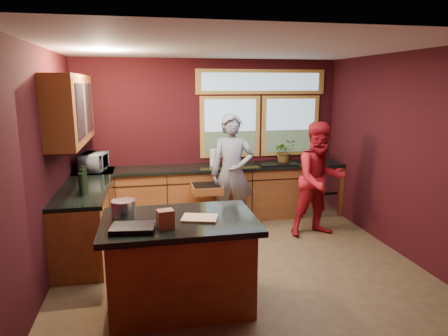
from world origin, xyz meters
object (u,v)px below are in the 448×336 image
object	(u,v)px
person_red	(320,180)
island	(180,262)
cutting_board	(200,218)
person_grey	(232,173)
stock_pot	(123,209)

from	to	relation	value
person_red	island	bearing A→B (deg)	-150.14
person_red	cutting_board	xyz separation A→B (m)	(-2.05, -1.64, 0.09)
person_grey	person_red	distance (m)	1.34
person_red	person_grey	bearing A→B (deg)	153.53
cutting_board	stock_pot	bearing A→B (deg)	165.07
person_grey	stock_pot	distance (m)	2.48
cutting_board	stock_pot	size ratio (longest dim) A/B	1.46
island	person_grey	xyz separation A→B (m)	(1.01, 2.07, 0.44)
cutting_board	stock_pot	world-z (taller)	stock_pot
stock_pot	person_grey	bearing A→B (deg)	50.98
stock_pot	cutting_board	bearing A→B (deg)	-14.93
person_grey	person_red	bearing A→B (deg)	-6.62
person_grey	person_red	xyz separation A→B (m)	(1.25, -0.48, -0.05)
island	person_grey	bearing A→B (deg)	64.06
cutting_board	person_grey	bearing A→B (deg)	69.16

